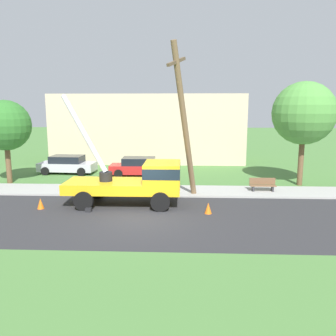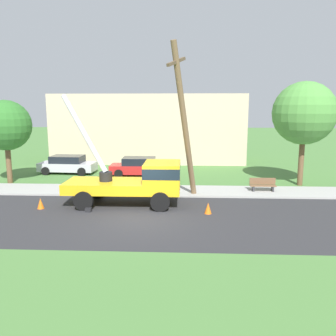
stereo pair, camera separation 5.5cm
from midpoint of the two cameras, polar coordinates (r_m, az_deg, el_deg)
The scene contains 13 objects.
ground_plane at distance 28.76m, azimuth -1.45°, elevation -0.65°, with size 120.00×120.00×0.00m, color #477538.
road_asphalt at distance 17.16m, azimuth -4.39°, elevation -8.09°, with size 80.00×7.93×0.01m, color #2B2B2D.
sidewalk_strip at distance 22.30m, azimuth -2.69°, elevation -3.68°, with size 80.00×2.84×0.10m, color #9E9E99.
utility_truck at distance 19.13m, azimuth -4.72°, elevation -1.84°, with size 6.77×3.20×5.98m.
leaning_utility_pole at distance 19.68m, azimuth 2.74°, elevation 7.50°, with size 1.76×3.04×8.71m.
traffic_cone_ahead at distance 17.84m, azimuth 6.60°, elevation -6.49°, with size 0.36×0.36×0.56m, color orange.
traffic_cone_behind at distance 19.72m, azimuth -19.88°, elevation -5.43°, with size 0.36×0.36×0.56m, color orange.
parked_sedan_silver at distance 29.22m, azimuth -15.89°, elevation 0.55°, with size 4.49×2.17×1.42m.
parked_sedan_red at distance 27.20m, azimuth -4.64°, elevation 0.22°, with size 4.43×2.07×1.42m.
park_bench at distance 22.71m, azimuth 15.17°, elevation -2.70°, with size 1.60×0.45×0.90m.
roadside_tree_near at distance 25.09m, azimuth 21.27°, elevation 8.24°, with size 4.15×4.15×6.93m.
roadside_tree_far at distance 26.57m, azimuth -24.75°, elevation 6.25°, with size 3.44×3.44×5.75m.
lowrise_building_backdrop at distance 34.66m, azimuth -2.96°, elevation 6.50°, with size 18.00×6.00×6.40m, color #C6B293.
Camera 2 is at (2.11, -16.18, 5.34)m, focal length 37.61 mm.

